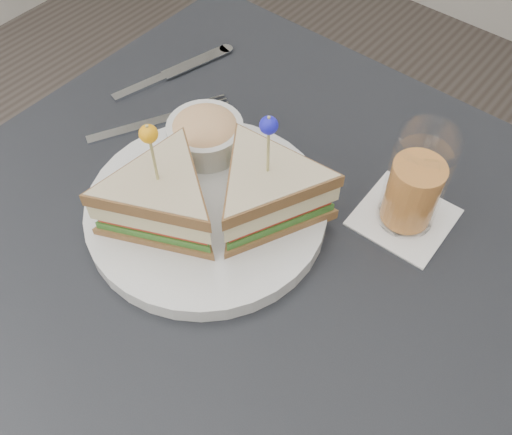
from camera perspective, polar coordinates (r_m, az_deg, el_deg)
name	(u,v)px	position (r m, az deg, el deg)	size (l,w,h in m)	color
ground_plane	(250,433)	(1.37, -0.63, -20.75)	(3.50, 3.50, 0.00)	#3F3833
table	(245,277)	(0.75, -1.08, -5.92)	(0.80, 0.80, 0.75)	black
plate_meal	(212,192)	(0.68, -4.45, 2.56)	(0.34, 0.32, 0.18)	white
cutlery_fork	(166,118)	(0.84, -8.96, 9.76)	(0.12, 0.19, 0.01)	silver
cutlery_knife	(169,74)	(0.91, -8.66, 14.00)	(0.07, 0.21, 0.01)	silver
drink_set	(415,185)	(0.69, 15.59, 3.12)	(0.11, 0.11, 0.14)	white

